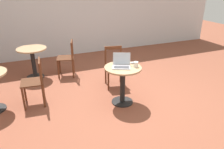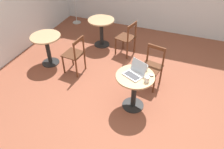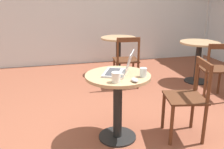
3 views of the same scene
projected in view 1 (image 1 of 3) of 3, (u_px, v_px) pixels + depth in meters
The scene contains 11 objects.
ground_plane at pixel (127, 102), 4.08m from camera, with size 16.00×16.00×0.00m, color brown.
wall_side at pixel (79, 8), 6.27m from camera, with size 0.06×9.40×2.70m.
cafe_table_near at pixel (123, 78), 3.88m from camera, with size 0.65×0.65×0.70m.
cafe_table_mid at pixel (33, 57), 4.93m from camera, with size 0.65×0.65×0.70m.
chair_near_right at pixel (114, 67), 4.57m from camera, with size 0.45×0.45×0.84m.
chair_mid_front at pixel (67, 58), 5.05m from camera, with size 0.47×0.47×0.84m.
chair_far_front at pixel (34, 82), 3.86m from camera, with size 0.42×0.42×0.84m.
laptop at pixel (121, 64), 3.79m from camera, with size 0.38×0.40×0.23m.
mouse at pixel (133, 63), 3.95m from camera, with size 0.06×0.10×0.03m.
mug at pixel (136, 64), 3.79m from camera, with size 0.12×0.08×0.09m.
drinking_glass at pixel (124, 60), 4.01m from camera, with size 0.07×0.07×0.09m.
Camera 1 is at (-3.15, 1.61, 2.10)m, focal length 35.00 mm.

